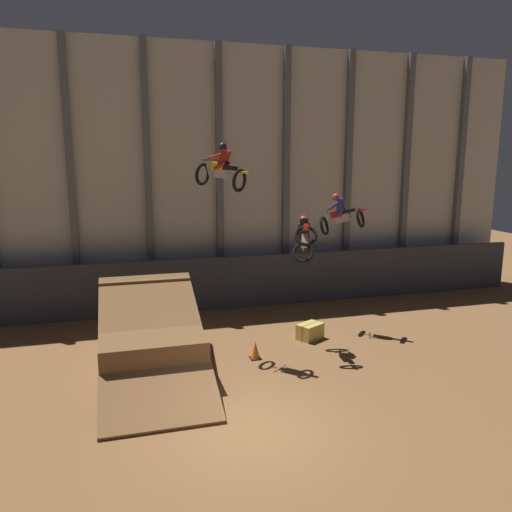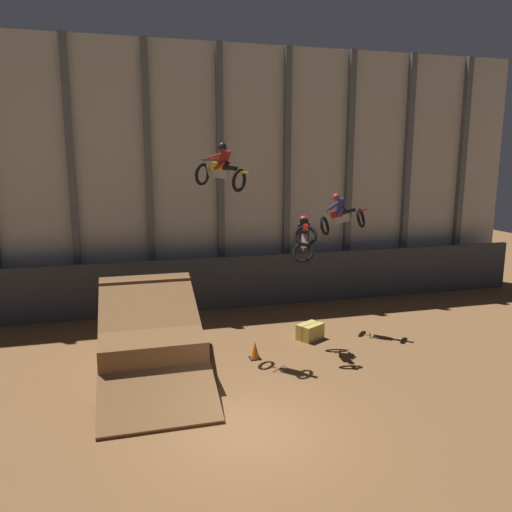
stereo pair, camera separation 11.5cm
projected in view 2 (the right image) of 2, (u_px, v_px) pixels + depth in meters
The scene contains 9 objects.
ground_plane at pixel (250, 430), 11.88m from camera, with size 60.00×60.00×0.00m, color brown.
arena_back_wall at pixel (185, 177), 21.37m from camera, with size 32.00×0.40×11.15m.
lower_barrier at pixel (192, 285), 21.00m from camera, with size 31.36×0.20×2.26m.
dirt_ramp at pixel (150, 339), 15.55m from camera, with size 3.02×6.22×2.53m.
rider_bike_left_air at pixel (221, 170), 15.57m from camera, with size 1.63×1.64×1.53m.
rider_bike_center_air at pixel (304, 238), 16.43m from camera, with size 1.18×1.80×1.67m.
rider_bike_right_air at pixel (341, 216), 18.29m from camera, with size 1.72×1.64×1.61m.
traffic_cone_near_ramp at pixel (255, 350), 16.09m from camera, with size 0.36×0.36×0.58m.
hay_bale_trackside at pixel (310, 331), 17.85m from camera, with size 1.08×0.96×0.57m.
Camera 2 is at (-2.71, -10.51, 6.36)m, focal length 35.00 mm.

